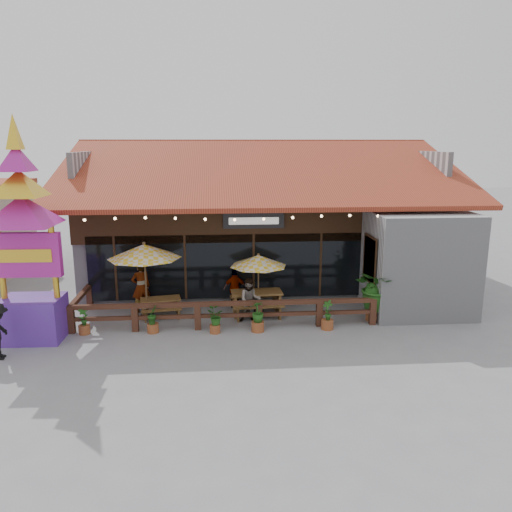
{
  "coord_description": "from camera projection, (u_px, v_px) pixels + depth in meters",
  "views": [
    {
      "loc": [
        -1.84,
        -15.92,
        5.92
      ],
      "look_at": [
        -0.44,
        1.5,
        1.96
      ],
      "focal_mm": 35.0,
      "sensor_mm": 36.0,
      "label": 1
    }
  ],
  "objects": [
    {
      "name": "ground",
      "position": [
        272.0,
        322.0,
        16.93
      ],
      "size": [
        100.0,
        100.0,
        0.0
      ],
      "primitive_type": "plane",
      "color": "gray",
      "rests_on": "ground"
    },
    {
      "name": "planter_c",
      "position": [
        215.0,
        319.0,
        15.84
      ],
      "size": [
        0.6,
        0.55,
        0.84
      ],
      "color": "brown",
      "rests_on": "ground"
    },
    {
      "name": "planter_b",
      "position": [
        153.0,
        320.0,
        15.89
      ],
      "size": [
        0.4,
        0.43,
        0.91
      ],
      "color": "brown",
      "rests_on": "ground"
    },
    {
      "name": "diner_b",
      "position": [
        250.0,
        300.0,
        16.81
      ],
      "size": [
        0.74,
        0.58,
        1.51
      ],
      "primitive_type": "imported",
      "rotation": [
        0.0,
        0.0,
        -0.01
      ],
      "color": "#321C10",
      "rests_on": "ground"
    },
    {
      "name": "umbrella_left",
      "position": [
        144.0,
        252.0,
        16.94
      ],
      "size": [
        2.71,
        2.71,
        2.67
      ],
      "color": "brown",
      "rests_on": "ground"
    },
    {
      "name": "thai_sign_tower",
      "position": [
        23.0,
        216.0,
        14.58
      ],
      "size": [
        2.75,
        2.75,
        7.25
      ],
      "color": "#562A9A",
      "rests_on": "ground"
    },
    {
      "name": "picnic_table_left",
      "position": [
        161.0,
        304.0,
        17.38
      ],
      "size": [
        1.55,
        1.4,
        0.66
      ],
      "color": "brown",
      "rests_on": "ground"
    },
    {
      "name": "patio_railing",
      "position": [
        205.0,
        309.0,
        16.36
      ],
      "size": [
        10.0,
        2.6,
        0.92
      ],
      "color": "#4B291B",
      "rests_on": "ground"
    },
    {
      "name": "planter_a",
      "position": [
        84.0,
        323.0,
        15.78
      ],
      "size": [
        0.37,
        0.36,
        0.88
      ],
      "color": "brown",
      "rests_on": "ground"
    },
    {
      "name": "umbrella_right",
      "position": [
        258.0,
        261.0,
        17.49
      ],
      "size": [
        2.34,
        2.34,
        2.17
      ],
      "color": "brown",
      "rests_on": "ground"
    },
    {
      "name": "picnic_table_right",
      "position": [
        257.0,
        299.0,
        17.54
      ],
      "size": [
        1.84,
        1.61,
        0.85
      ],
      "color": "brown",
      "rests_on": "ground"
    },
    {
      "name": "planter_e",
      "position": [
        328.0,
        317.0,
        16.18
      ],
      "size": [
        0.4,
        0.42,
        0.98
      ],
      "color": "brown",
      "rests_on": "ground"
    },
    {
      "name": "tropical_plant",
      "position": [
        375.0,
        288.0,
        16.85
      ],
      "size": [
        1.73,
        1.83,
        2.01
      ],
      "color": "brown",
      "rests_on": "ground"
    },
    {
      "name": "diner_a",
      "position": [
        141.0,
        287.0,
        17.75
      ],
      "size": [
        0.8,
        0.68,
        1.85
      ],
      "primitive_type": "imported",
      "rotation": [
        0.0,
        0.0,
        3.56
      ],
      "color": "#321C10",
      "rests_on": "ground"
    },
    {
      "name": "diner_c",
      "position": [
        235.0,
        288.0,
        18.28
      ],
      "size": [
        0.84,
        0.35,
        1.44
      ],
      "primitive_type": "imported",
      "rotation": [
        0.0,
        0.0,
        3.14
      ],
      "color": "#321C10",
      "rests_on": "ground"
    },
    {
      "name": "restaurant_building",
      "position": [
        262.0,
        226.0,
        22.89
      ],
      "size": [
        15.5,
        14.73,
        6.09
      ],
      "color": "#B2B2B7",
      "rests_on": "ground"
    },
    {
      "name": "planter_d",
      "position": [
        258.0,
        317.0,
        15.97
      ],
      "size": [
        0.5,
        0.5,
        1.01
      ],
      "color": "brown",
      "rests_on": "ground"
    }
  ]
}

